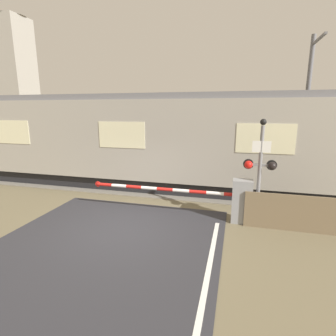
{
  "coord_description": "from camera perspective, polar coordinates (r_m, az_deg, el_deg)",
  "views": [
    {
      "loc": [
        3.19,
        -6.76,
        3.48
      ],
      "look_at": [
        0.9,
        1.93,
        1.48
      ],
      "focal_mm": 28.0,
      "sensor_mm": 36.0,
      "label": 1
    }
  ],
  "objects": [
    {
      "name": "signal_post",
      "position": [
        8.22,
        19.38,
        0.32
      ],
      "size": [
        0.96,
        0.26,
        3.23
      ],
      "color": "gray",
      "rests_on": "ground_plane"
    },
    {
      "name": "roadside_fence",
      "position": [
        8.56,
        26.52,
        -8.88
      ],
      "size": [
        3.02,
        0.06,
        1.1
      ],
      "color": "#726047",
      "rests_on": "ground_plane"
    },
    {
      "name": "train",
      "position": [
        12.1,
        -7.33,
        5.94
      ],
      "size": [
        19.96,
        2.73,
        4.13
      ],
      "color": "black",
      "rests_on": "ground_plane"
    },
    {
      "name": "track_bed",
      "position": [
        12.09,
        -1.16,
        -4.07
      ],
      "size": [
        36.0,
        3.2,
        0.13
      ],
      "color": "slate",
      "rests_on": "ground_plane"
    },
    {
      "name": "crossing_barrier",
      "position": [
        8.55,
        13.35,
        -6.67
      ],
      "size": [
        5.39,
        0.44,
        1.38
      ],
      "color": "gray",
      "rests_on": "ground_plane"
    },
    {
      "name": "ground_plane",
      "position": [
        8.25,
        -9.74,
        -12.63
      ],
      "size": [
        80.0,
        80.0,
        0.0
      ],
      "primitive_type": "plane",
      "color": "#6B6047"
    },
    {
      "name": "catenary_pole",
      "position": [
        13.78,
        27.83,
        11.17
      ],
      "size": [
        0.2,
        1.9,
        6.68
      ],
      "color": "slate",
      "rests_on": "ground_plane"
    },
    {
      "name": "distant_building",
      "position": [
        44.29,
        -30.12,
        17.2
      ],
      "size": [
        4.4,
        4.4,
        16.46
      ],
      "color": "#9E998E",
      "rests_on": "ground_plane"
    }
  ]
}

